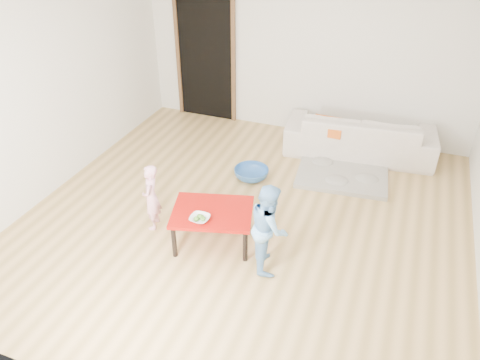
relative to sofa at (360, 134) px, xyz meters
The scene contains 13 objects.
floor 2.29m from the sofa, 115.40° to the right, with size 5.00×5.00×0.01m, color #A48246.
back_wall 1.46m from the sofa, 155.19° to the left, with size 5.00×0.02×2.60m, color white.
left_wall 4.15m from the sofa, 149.45° to the right, with size 0.02×5.00×2.60m, color white.
doorway 2.71m from the sofa, behind, with size 1.02×0.08×2.11m, color brown, non-canonical shape.
sofa is the anchor object (origin of this frame).
cushion 0.52m from the sofa, 151.71° to the right, with size 0.47×0.42×0.13m, color orange.
red_table 2.83m from the sofa, 114.22° to the right, with size 0.84×0.63×0.42m, color #9C0E08, non-canonical shape.
bowl 3.04m from the sofa, 113.51° to the right, with size 0.20×0.20×0.05m, color white.
broccoli 3.04m from the sofa, 113.51° to the right, with size 0.12×0.12×0.06m, color #2D5919, non-canonical shape.
child_pink 3.19m from the sofa, 126.67° to the right, with size 0.29×0.19×0.79m, color pink.
child_blue 2.75m from the sofa, 100.33° to the right, with size 0.47×0.36×0.96m, color #6AB8F6.
basin 1.72m from the sofa, 135.18° to the right, with size 0.46×0.46×0.14m, color #29599B.
blanket 0.75m from the sofa, 97.32° to the right, with size 1.18×0.98×0.06m, color gray, non-canonical shape.
Camera 1 is at (1.50, -4.14, 3.34)m, focal length 35.00 mm.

